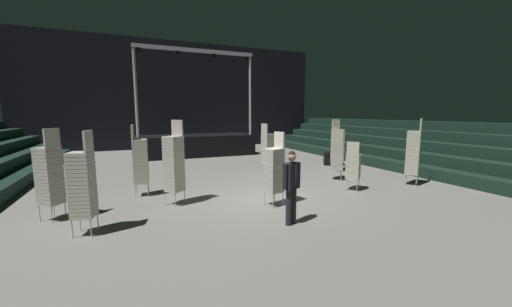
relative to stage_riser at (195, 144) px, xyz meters
The scene contains 16 objects.
ground_plane 10.33m from the stage_riser, 90.00° to the right, with size 22.00×30.00×0.10m, color slate.
arena_end_wall 5.72m from the stage_riser, 90.00° to the left, with size 22.00×0.30×8.00m, color black.
bleacher_bank_right 13.03m from the stage_riser, 45.53° to the right, with size 3.75×24.00×2.25m.
stage_riser is the anchor object (origin of this frame).
man_with_tie 12.51m from the stage_riser, 91.20° to the right, with size 0.56×0.37×1.79m.
chair_stack_front_left 7.09m from the stage_riser, 75.09° to the right, with size 0.53×0.53×2.22m.
chair_stack_front_right 9.13m from the stage_riser, 112.46° to the right, with size 0.48×0.48×2.31m.
chair_stack_mid_left 11.12m from the stage_riser, 72.74° to the right, with size 0.62×0.62×1.71m.
chair_stack_mid_right 9.85m from the stage_riser, 67.12° to the right, with size 0.61×0.61×2.05m.
chair_stack_mid_centre 9.14m from the stage_riser, 56.58° to the right, with size 0.47×0.47×2.39m.
chair_stack_rear_left 12.19m from the stage_riser, 112.93° to the right, with size 0.54×0.54×2.31m.
chair_stack_rear_right 12.38m from the stage_riser, 61.70° to the right, with size 0.61×0.61×2.48m.
chair_stack_rear_centre 10.15m from the stage_riser, 104.94° to the right, with size 0.62×0.62×2.48m.
chair_stack_aisle_left 11.37m from the stage_riser, 119.68° to the right, with size 0.62×0.62×2.31m.
chair_stack_aisle_right 11.04m from the stage_riser, 89.92° to the right, with size 0.53×0.53×2.14m.
equipment_road_case 8.58m from the stage_riser, 46.87° to the right, with size 0.90×0.60×0.64m, color black.
Camera 1 is at (-3.72, -8.07, 2.67)m, focal length 20.39 mm.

